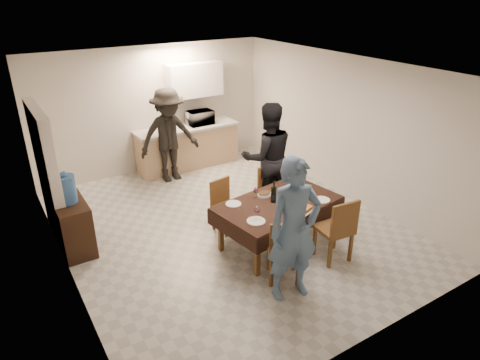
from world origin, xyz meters
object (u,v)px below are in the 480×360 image
(console, at_px, (73,226))
(dining_table, at_px, (278,204))
(water_pitcher, at_px, (299,192))
(microwave, at_px, (200,118))
(person_far, at_px, (268,157))
(savoury_tart, at_px, (299,209))
(person_kitchen, at_px, (169,136))
(person_near, at_px, (294,230))
(water_jug, at_px, (66,189))
(wine_bottle, at_px, (274,192))

(console, bearing_deg, dining_table, -29.07)
(water_pitcher, relative_size, microwave, 0.35)
(person_far, bearing_deg, console, 9.16)
(savoury_tart, relative_size, person_kitchen, 0.22)
(dining_table, relative_size, savoury_tart, 4.75)
(person_near, bearing_deg, water_pitcher, 59.26)
(console, bearing_deg, water_pitcher, -26.94)
(dining_table, bearing_deg, person_far, 53.81)
(savoury_tart, bearing_deg, person_near, -134.13)
(savoury_tart, height_order, person_near, person_near)
(savoury_tart, xyz_separation_m, person_kitchen, (-0.51, 3.46, 0.21))
(savoury_tart, distance_m, person_far, 1.52)
(dining_table, distance_m, person_kitchen, 3.12)
(savoury_tart, bearing_deg, water_jug, 146.08)
(wine_bottle, bearing_deg, console, 151.30)
(dining_table, bearing_deg, wine_bottle, 126.46)
(dining_table, bearing_deg, water_jug, 142.39)
(console, relative_size, person_kitchen, 0.46)
(water_pitcher, distance_m, microwave, 3.59)
(dining_table, relative_size, microwave, 3.64)
(dining_table, height_order, savoury_tart, savoury_tart)
(console, height_order, water_jug, water_jug)
(person_far, bearing_deg, person_near, 79.28)
(wine_bottle, xyz_separation_m, microwave, (0.57, 3.48, 0.18))
(dining_table, height_order, microwave, microwave)
(water_jug, xyz_separation_m, person_kitchen, (2.28, 1.59, -0.06))
(wine_bottle, xyz_separation_m, person_kitchen, (-0.36, 3.03, 0.07))
(wine_bottle, bearing_deg, person_far, 59.04)
(console, bearing_deg, person_kitchen, 34.91)
(person_near, height_order, person_far, person_far)
(person_near, relative_size, person_kitchen, 1.00)
(console, distance_m, savoury_tart, 3.37)
(savoury_tart, bearing_deg, water_pitcher, 52.85)
(wine_bottle, xyz_separation_m, savoury_tart, (0.15, -0.43, -0.14))
(console, xyz_separation_m, savoury_tart, (2.78, -1.87, 0.34))
(water_jug, distance_m, person_kitchen, 2.78)
(wine_bottle, relative_size, water_pitcher, 1.75)
(water_jug, distance_m, savoury_tart, 3.36)
(console, height_order, microwave, microwave)
(savoury_tart, relative_size, person_near, 0.22)
(water_pitcher, height_order, person_kitchen, person_kitchen)
(wine_bottle, bearing_deg, water_jug, 151.30)
(water_pitcher, bearing_deg, wine_bottle, 165.96)
(dining_table, distance_m, savoury_tart, 0.40)
(person_far, bearing_deg, microwave, -72.45)
(wine_bottle, height_order, person_near, person_near)
(dining_table, xyz_separation_m, microwave, (0.52, 3.53, 0.38))
(savoury_tart, bearing_deg, console, 146.08)
(wine_bottle, relative_size, savoury_tart, 0.80)
(dining_table, xyz_separation_m, wine_bottle, (-0.05, 0.05, 0.20))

